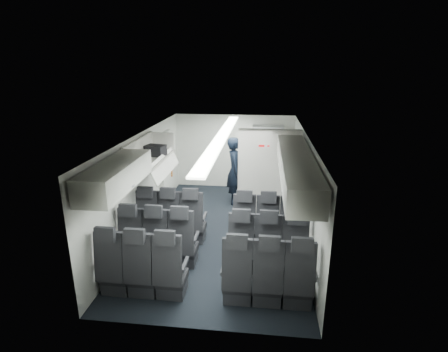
% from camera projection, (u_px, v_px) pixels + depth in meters
% --- Properties ---
extents(cabin_shell, '(3.41, 6.01, 2.16)m').
position_uv_depth(cabin_shell, '(222.00, 183.00, 7.33)').
color(cabin_shell, black).
rests_on(cabin_shell, ground).
extents(seat_row_front, '(3.33, 0.56, 1.24)m').
position_uv_depth(seat_row_front, '(219.00, 225.00, 7.04)').
color(seat_row_front, black).
rests_on(seat_row_front, cabin_shell).
extents(seat_row_mid, '(3.33, 0.56, 1.24)m').
position_uv_depth(seat_row_mid, '(212.00, 247.00, 6.19)').
color(seat_row_mid, black).
rests_on(seat_row_mid, cabin_shell).
extents(seat_row_rear, '(3.33, 0.56, 1.24)m').
position_uv_depth(seat_row_rear, '(204.00, 276.00, 5.34)').
color(seat_row_rear, black).
rests_on(seat_row_rear, cabin_shell).
extents(overhead_bin_left_rear, '(0.53, 1.80, 0.40)m').
position_uv_depth(overhead_bin_left_rear, '(116.00, 176.00, 5.37)').
color(overhead_bin_left_rear, silver).
rests_on(overhead_bin_left_rear, cabin_shell).
extents(overhead_bin_left_front_open, '(0.64, 1.70, 0.72)m').
position_uv_depth(overhead_bin_left_front_open, '(150.00, 156.00, 7.06)').
color(overhead_bin_left_front_open, '#9E9E93').
rests_on(overhead_bin_left_front_open, cabin_shell).
extents(overhead_bin_right_rear, '(0.53, 1.80, 0.40)m').
position_uv_depth(overhead_bin_right_rear, '(301.00, 182.00, 5.06)').
color(overhead_bin_right_rear, silver).
rests_on(overhead_bin_right_rear, cabin_shell).
extents(overhead_bin_right_front, '(0.53, 1.70, 0.40)m').
position_uv_depth(overhead_bin_right_front, '(292.00, 154.00, 6.72)').
color(overhead_bin_right_front, silver).
rests_on(overhead_bin_right_front, cabin_shell).
extents(bulkhead_partition, '(1.40, 0.15, 2.13)m').
position_uv_depth(bulkhead_partition, '(268.00, 175.00, 7.99)').
color(bulkhead_partition, silver).
rests_on(bulkhead_partition, cabin_shell).
extents(galley_unit, '(0.85, 0.52, 1.90)m').
position_uv_depth(galley_unit, '(267.00, 159.00, 9.85)').
color(galley_unit, '#939399').
rests_on(galley_unit, cabin_shell).
extents(boarding_door, '(0.12, 1.27, 1.86)m').
position_uv_depth(boarding_door, '(166.00, 168.00, 9.03)').
color(boarding_door, silver).
rests_on(boarding_door, cabin_shell).
extents(flight_attendant, '(0.48, 0.68, 1.76)m').
position_uv_depth(flight_attendant, '(235.00, 171.00, 9.04)').
color(flight_attendant, black).
rests_on(flight_attendant, ground).
extents(carry_on_bag, '(0.45, 0.36, 0.24)m').
position_uv_depth(carry_on_bag, '(155.00, 151.00, 7.27)').
color(carry_on_bag, black).
rests_on(carry_on_bag, overhead_bin_left_front_open).
extents(papers, '(0.19, 0.05, 0.13)m').
position_uv_depth(papers, '(242.00, 167.00, 8.93)').
color(papers, white).
rests_on(papers, flight_attendant).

